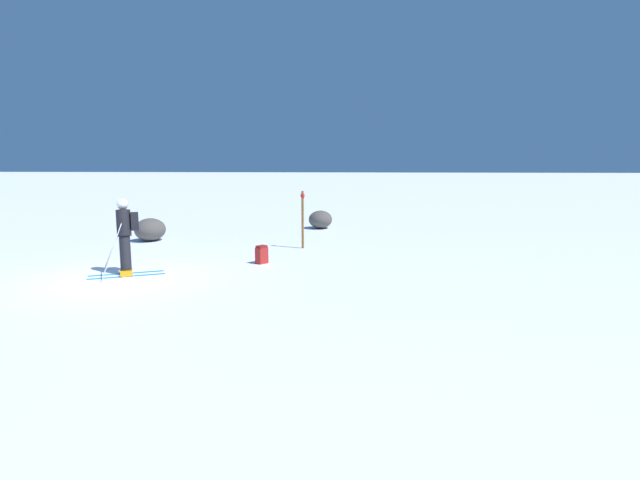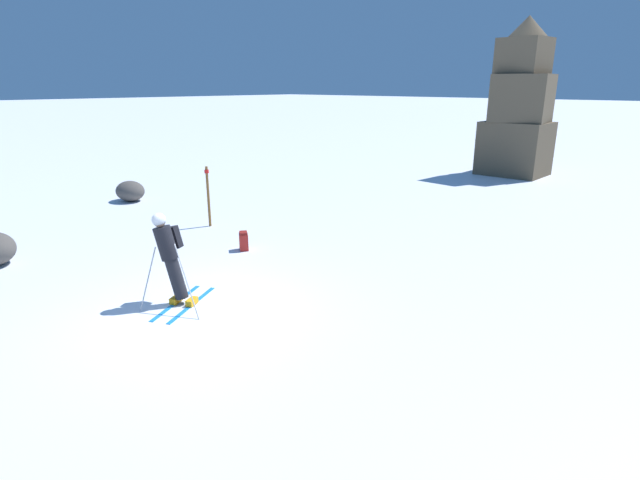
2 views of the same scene
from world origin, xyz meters
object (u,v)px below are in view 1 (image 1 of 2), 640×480
at_px(spare_backpack, 262,255).
at_px(exposed_boulder_0, 150,230).
at_px(skier, 125,232).
at_px(exposed_boulder_1, 320,219).
at_px(trail_marker, 303,217).

relative_size(spare_backpack, exposed_boulder_0, 0.41).
distance_m(skier, exposed_boulder_1, 10.07).
bearing_deg(spare_backpack, exposed_boulder_1, -151.53).
bearing_deg(trail_marker, exposed_boulder_0, -100.59).
relative_size(exposed_boulder_0, exposed_boulder_1, 1.06).
relative_size(exposed_boulder_1, trail_marker, 0.63).
distance_m(skier, trail_marker, 5.68).
height_order(exposed_boulder_1, trail_marker, trail_marker).
distance_m(spare_backpack, trail_marker, 2.83).
xyz_separation_m(spare_backpack, trail_marker, (-2.60, 0.79, 0.78)).
height_order(skier, exposed_boulder_1, skier).
bearing_deg(trail_marker, exposed_boulder_1, 179.20).
distance_m(skier, exposed_boulder_0, 5.52).
relative_size(exposed_boulder_0, trail_marker, 0.66).
height_order(spare_backpack, exposed_boulder_0, exposed_boulder_0).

